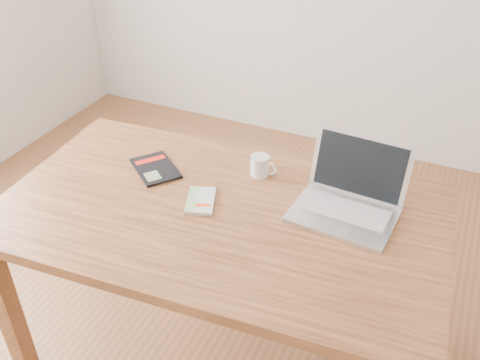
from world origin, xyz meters
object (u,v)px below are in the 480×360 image
at_px(desk, 220,230).
at_px(black_guidebook, 155,168).
at_px(laptop, 349,198).
at_px(coffee_mug, 261,165).
at_px(white_guidebook, 201,201).

xyz_separation_m(desk, black_guidebook, (-0.34, 0.13, 0.10)).
xyz_separation_m(desk, laptop, (0.40, 0.18, 0.14)).
bearing_deg(laptop, coffee_mug, 171.48).
height_order(desk, coffee_mug, coffee_mug).
relative_size(desk, coffee_mug, 15.03).
relative_size(laptop, coffee_mug, 3.41).
xyz_separation_m(desk, coffee_mug, (0.04, 0.26, 0.13)).
xyz_separation_m(white_guidebook, coffee_mug, (0.12, 0.25, 0.03)).
distance_m(desk, laptop, 0.46).
xyz_separation_m(white_guidebook, black_guidebook, (-0.26, 0.12, -0.00)).
height_order(black_guidebook, laptop, laptop).
height_order(laptop, coffee_mug, laptop).
distance_m(desk, white_guidebook, 0.12).
distance_m(white_guidebook, laptop, 0.51).
bearing_deg(black_guidebook, desk, -72.23).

